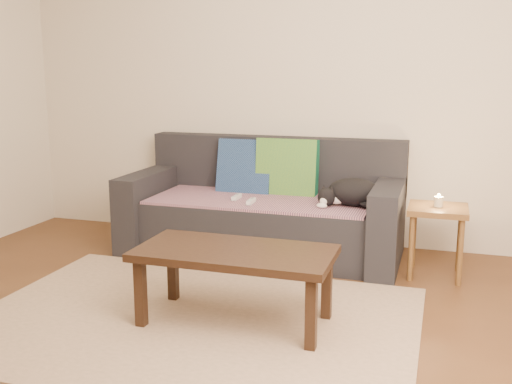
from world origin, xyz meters
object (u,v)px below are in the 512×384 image
sofa (264,213)px  wii_remote_b (251,201)px  coffee_table (235,259)px  wii_remote_a (237,197)px  side_table (437,219)px  cat (352,192)px

sofa → wii_remote_b: size_ratio=14.00×
wii_remote_b → coffee_table: wii_remote_b is taller
wii_remote_a → coffee_table: bearing=-161.7°
wii_remote_b → side_table: size_ratio=0.31×
wii_remote_b → coffee_table: size_ratio=0.14×
wii_remote_a → side_table: 1.47m
cat → side_table: (0.60, -0.08, -0.13)m
wii_remote_b → side_table: bearing=-89.7°
sofa → cat: size_ratio=4.51×
wii_remote_a → cat: bearing=-87.7°
cat → coffee_table: (-0.45, -1.26, -0.16)m
sofa → coffee_table: size_ratio=1.93×
side_table → wii_remote_a: bearing=178.5°
coffee_table → wii_remote_a: bearing=108.9°
wii_remote_b → side_table: (1.31, 0.07, -0.05)m
cat → wii_remote_a: 0.87m
side_table → cat: bearing=172.0°
sofa → coffee_table: (0.24, -1.37, 0.07)m
wii_remote_b → coffee_table: 1.14m
sofa → wii_remote_b: 0.31m
cat → wii_remote_b: cat is taller
side_table → coffee_table: 1.57m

